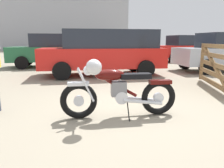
% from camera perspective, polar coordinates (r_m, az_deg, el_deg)
% --- Properties ---
extents(ground_plane, '(80.00, 80.00, 0.00)m').
position_cam_1_polar(ground_plane, '(4.27, 3.45, -6.78)').
color(ground_plane, gray).
extents(vintage_motorcycle, '(2.08, 0.74, 1.07)m').
position_cam_1_polar(vintage_motorcycle, '(3.72, 1.34, -1.65)').
color(vintage_motorcycle, black).
rests_on(vintage_motorcycle, ground_plane).
extents(timber_gate, '(0.67, 2.51, 1.60)m').
position_cam_1_polar(timber_gate, '(6.38, 26.63, 4.61)').
color(timber_gate, olive).
rests_on(timber_gate, ground_plane).
extents(red_hatchback_near, '(4.81, 2.21, 1.74)m').
position_cam_1_polar(red_hatchback_near, '(8.39, -1.93, 8.83)').
color(red_hatchback_near, black).
rests_on(red_hatchback_near, ground_plane).
extents(pale_sedan_back, '(4.44, 2.48, 1.67)m').
position_cam_1_polar(pale_sedan_back, '(15.05, 18.95, 9.03)').
color(pale_sedan_back, black).
rests_on(pale_sedan_back, ground_plane).
extents(blue_hatchback_right, '(4.31, 2.14, 1.67)m').
position_cam_1_polar(blue_hatchback_right, '(10.73, 27.80, 7.56)').
color(blue_hatchback_right, black).
rests_on(blue_hatchback_right, ground_plane).
extents(silver_sedan_mid, '(4.85, 2.32, 1.74)m').
position_cam_1_polar(silver_sedan_mid, '(19.07, -1.87, 10.36)').
color(silver_sedan_mid, black).
rests_on(silver_sedan_mid, ground_plane).
extents(white_estate_far, '(4.13, 2.33, 1.78)m').
position_cam_1_polar(white_estate_far, '(16.28, -12.63, 9.81)').
color(white_estate_far, black).
rests_on(white_estate_far, ground_plane).
extents(dark_sedan_left, '(4.38, 2.31, 1.67)m').
position_cam_1_polar(dark_sedan_left, '(11.61, -15.86, 8.64)').
color(dark_sedan_left, black).
rests_on(dark_sedan_left, ground_plane).
extents(industrial_building, '(18.01, 14.63, 7.77)m').
position_cam_1_polar(industrial_building, '(37.09, -11.58, 15.30)').
color(industrial_building, '#9EA0A8').
rests_on(industrial_building, ground_plane).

